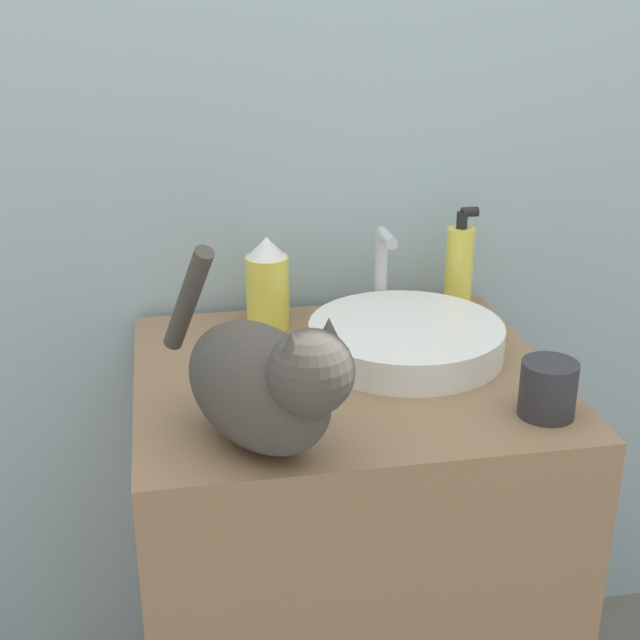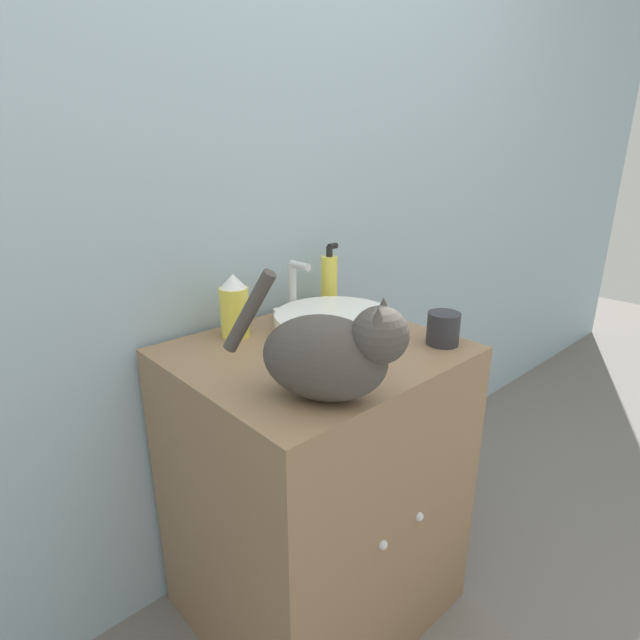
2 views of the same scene
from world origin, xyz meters
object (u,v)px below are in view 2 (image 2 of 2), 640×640
(cat, at_px, (333,353))
(cup, at_px, (443,329))
(soap_bottle, at_px, (329,280))
(spray_bottle, at_px, (234,307))

(cat, height_order, cup, cat)
(soap_bottle, relative_size, cup, 2.38)
(spray_bottle, bearing_deg, soap_bottle, 3.47)
(spray_bottle, height_order, cup, spray_bottle)
(cat, height_order, soap_bottle, cat)
(cat, relative_size, cup, 4.24)
(soap_bottle, bearing_deg, spray_bottle, -176.53)
(spray_bottle, bearing_deg, cat, -97.57)
(soap_bottle, height_order, spray_bottle, soap_bottle)
(cat, bearing_deg, soap_bottle, 104.94)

